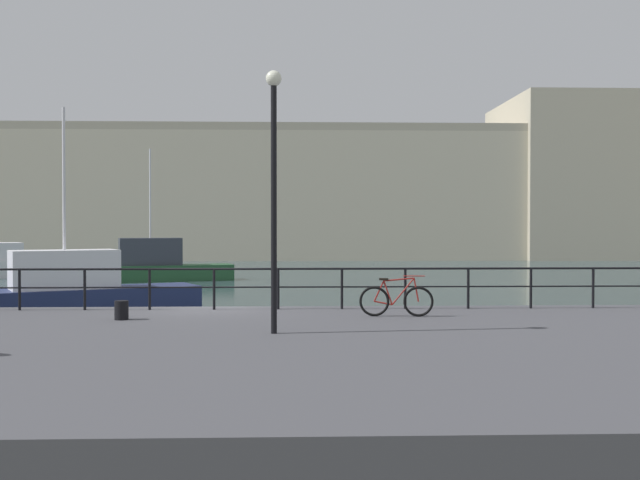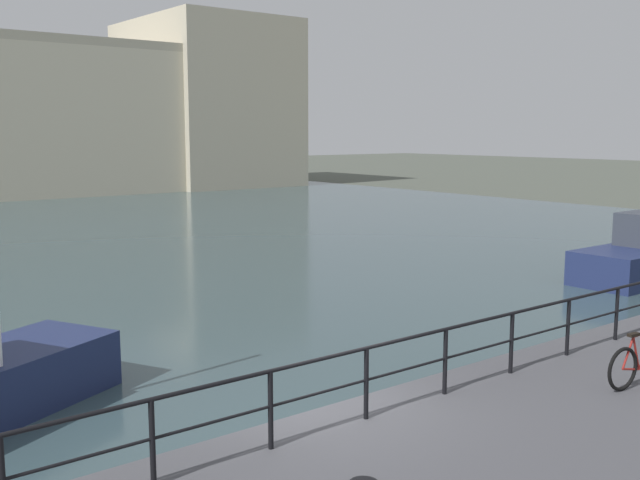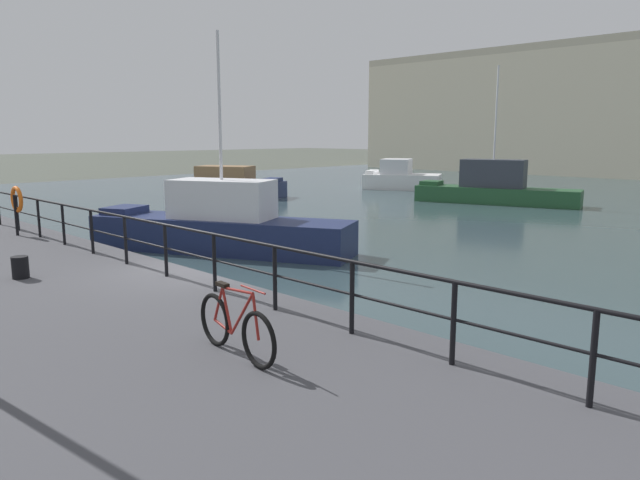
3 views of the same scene
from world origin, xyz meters
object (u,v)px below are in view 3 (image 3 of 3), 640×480
(moored_red_daysailer, at_px, (494,188))
(moored_green_narrowboat, at_px, (220,226))
(moored_cabin_cruiser, at_px, (401,178))
(moored_small_launch, at_px, (227,185))
(parked_bicycle, at_px, (235,327))
(mooring_bollard, at_px, (20,267))
(life_ring_stand, at_px, (17,201))

(moored_red_daysailer, relative_size, moored_green_narrowboat, 1.03)
(moored_red_daysailer, distance_m, moored_cabin_cruiser, 10.15)
(moored_small_launch, distance_m, parked_bicycle, 29.97)
(moored_green_narrowboat, height_order, mooring_bollard, moored_green_narrowboat)
(moored_cabin_cruiser, relative_size, life_ring_stand, 4.29)
(moored_small_launch, relative_size, life_ring_stand, 5.37)
(moored_red_daysailer, bearing_deg, life_ring_stand, 70.43)
(moored_cabin_cruiser, distance_m, moored_green_narrowboat, 24.92)
(moored_red_daysailer, bearing_deg, moored_green_narrowboat, 75.21)
(moored_red_daysailer, height_order, life_ring_stand, moored_red_daysailer)
(moored_cabin_cruiser, bearing_deg, parked_bicycle, 95.52)
(parked_bicycle, bearing_deg, moored_cabin_cruiser, 129.43)
(parked_bicycle, bearing_deg, moored_small_launch, 149.51)
(moored_green_narrowboat, bearing_deg, moored_cabin_cruiser, -92.57)
(moored_cabin_cruiser, xyz_separation_m, moored_green_narrowboat, (9.86, -22.89, 0.07))
(moored_green_narrowboat, distance_m, moored_small_launch, 17.81)
(moored_cabin_cruiser, distance_m, life_ring_stand, 29.54)
(moored_small_launch, height_order, life_ring_stand, life_ring_stand)
(parked_bicycle, xyz_separation_m, life_ring_stand, (-11.89, 1.42, 0.59))
(moored_green_narrowboat, distance_m, life_ring_stand, 5.96)
(moored_cabin_cruiser, relative_size, moored_small_launch, 0.80)
(moored_green_narrowboat, relative_size, life_ring_stand, 6.30)
(mooring_bollard, xyz_separation_m, life_ring_stand, (-5.47, 1.84, 0.75))
(moored_red_daysailer, xyz_separation_m, moored_small_launch, (-13.70, -8.23, -0.14))
(parked_bicycle, bearing_deg, moored_red_daysailer, 117.73)
(moored_cabin_cruiser, height_order, moored_green_narrowboat, moored_green_narrowboat)
(moored_cabin_cruiser, relative_size, moored_green_narrowboat, 0.68)
(life_ring_stand, bearing_deg, parked_bicycle, -6.83)
(moored_small_launch, bearing_deg, moored_green_narrowboat, -64.73)
(moored_red_daysailer, height_order, moored_green_narrowboat, moored_red_daysailer)
(moored_green_narrowboat, bearing_deg, life_ring_stand, 45.03)
(moored_red_daysailer, bearing_deg, moored_small_launch, 14.79)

